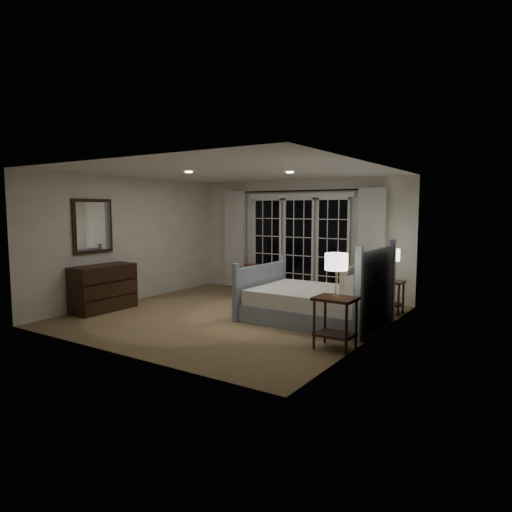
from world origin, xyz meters
The scene contains 20 objects.
floor centered at (0.00, 0.00, 0.00)m, with size 5.00×5.00×0.00m, color olive.
ceiling centered at (0.00, 0.00, 2.50)m, with size 5.00×5.00×0.00m, color white.
wall_left centered at (-2.50, 0.00, 1.25)m, with size 0.02×5.00×2.50m, color beige.
wall_right centered at (2.50, 0.00, 1.25)m, with size 0.02×5.00×2.50m, color beige.
wall_back centered at (0.00, 2.50, 1.25)m, with size 5.00×0.02×2.50m, color beige.
wall_front centered at (0.00, -2.50, 1.25)m, with size 5.00×0.02×2.50m, color beige.
french_doors centered at (0.00, 2.46, 1.09)m, with size 2.50×0.04×2.20m.
curtain_rod centered at (0.00, 2.40, 2.25)m, with size 0.03×0.03×3.50m, color black.
curtain_left centered at (-1.65, 2.38, 1.15)m, with size 0.55×0.10×2.25m, color silver.
curtain_right centered at (1.65, 2.38, 1.15)m, with size 0.55×0.10×2.25m, color silver.
downlight_a centered at (0.80, 0.60, 2.49)m, with size 0.12×0.12×0.01m, color white.
downlight_b centered at (-0.60, -0.40, 2.49)m, with size 0.12×0.12×0.01m, color white.
bed centered at (1.42, 0.48, 0.32)m, with size 2.17×1.56×1.26m.
nightstand_left centered at (2.26, -0.75, 0.46)m, with size 0.54×0.43×0.70m.
nightstand_right centered at (2.25, 1.72, 0.39)m, with size 0.46×0.36×0.59m.
lamp_left centered at (2.26, -0.75, 1.17)m, with size 0.30×0.30×0.59m.
lamp_right centered at (2.25, 1.72, 1.05)m, with size 0.29×0.29×0.57m.
armchair centered at (-0.88, 2.10, 0.32)m, with size 0.67×0.69×0.63m, color brown.
dresser centered at (-2.23, -0.95, 0.42)m, with size 0.51×1.19×0.84m.
mirror centered at (-2.47, -0.95, 1.55)m, with size 0.05×0.85×1.00m.
Camera 1 is at (4.64, -6.32, 1.88)m, focal length 32.00 mm.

